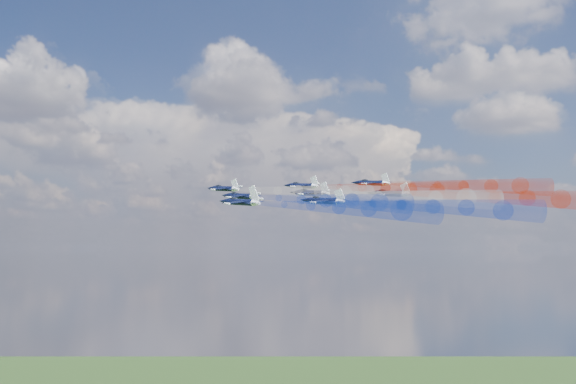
# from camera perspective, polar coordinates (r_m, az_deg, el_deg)

# --- Properties ---
(jet_lead) EXTENTS (15.31, 14.96, 5.63)m
(jet_lead) POSITION_cam_1_polar(r_m,az_deg,el_deg) (172.37, -5.33, 0.28)
(jet_lead) COLOR black
(trail_lead) EXTENTS (34.80, 25.63, 7.82)m
(trail_lead) POSITION_cam_1_polar(r_m,az_deg,el_deg) (154.88, 0.87, 0.05)
(trail_lead) COLOR white
(jet_inner_left) EXTENTS (15.31, 14.96, 5.63)m
(jet_inner_left) POSITION_cam_1_polar(r_m,az_deg,el_deg) (155.81, -3.95, -0.34)
(jet_inner_left) COLOR black
(trail_inner_left) EXTENTS (34.80, 25.63, 7.82)m
(trail_inner_left) POSITION_cam_1_polar(r_m,az_deg,el_deg) (138.90, 3.16, -0.67)
(trail_inner_left) COLOR #1739C4
(jet_inner_right) EXTENTS (15.31, 14.96, 5.63)m
(jet_inner_right) POSITION_cam_1_polar(r_m,az_deg,el_deg) (171.01, 1.19, 0.52)
(jet_inner_right) COLOR black
(trail_inner_right) EXTENTS (34.80, 25.63, 7.82)m
(trail_inner_right) POSITION_cam_1_polar(r_m,az_deg,el_deg) (155.75, 8.10, 0.31)
(trail_inner_right) COLOR red
(jet_outer_left) EXTENTS (15.31, 14.96, 5.63)m
(jet_outer_left) POSITION_cam_1_polar(r_m,az_deg,el_deg) (137.18, -3.95, -0.84)
(jet_outer_left) COLOR black
(trail_outer_left) EXTENTS (34.80, 25.63, 7.82)m
(trail_outer_left) POSITION_cam_1_polar(r_m,az_deg,el_deg) (120.43, 4.25, -1.29)
(trail_outer_left) COLOR #1739C4
(jet_center_third) EXTENTS (15.31, 14.96, 5.63)m
(jet_center_third) POSITION_cam_1_polar(r_m,az_deg,el_deg) (153.10, 1.90, -0.08)
(jet_center_third) COLOR black
(trail_center_third) EXTENTS (34.80, 25.63, 7.82)m
(trail_center_third) POSITION_cam_1_polar(r_m,az_deg,el_deg) (138.26, 9.77, -0.38)
(trail_center_third) COLOR white
(jet_outer_right) EXTENTS (15.31, 14.96, 5.63)m
(jet_outer_right) POSITION_cam_1_polar(r_m,az_deg,el_deg) (171.07, 6.96, 0.75)
(jet_outer_right) COLOR black
(trail_outer_right) EXTENTS (34.80, 25.63, 7.82)m
(trail_outer_right) POSITION_cam_1_polar(r_m,az_deg,el_deg) (157.96, 14.34, 0.56)
(trail_outer_right) COLOR red
(jet_rear_left) EXTENTS (15.31, 14.96, 5.63)m
(jet_rear_left) POSITION_cam_1_polar(r_m,az_deg,el_deg) (138.24, 3.01, -0.75)
(jet_rear_left) COLOR black
(trail_rear_left) EXTENTS (34.80, 25.63, 7.82)m
(trail_rear_left) POSITION_cam_1_polar(r_m,az_deg,el_deg) (123.98, 11.93, -1.16)
(trail_rear_left) COLOR #1739C4
(jet_rear_right) EXTENTS (15.31, 14.96, 5.63)m
(jet_rear_right) POSITION_cam_1_polar(r_m,az_deg,el_deg) (154.85, 8.45, -0.13)
(jet_rear_right) COLOR black
(trail_rear_right) EXTENTS (34.80, 25.63, 7.82)m
(trail_rear_right) POSITION_cam_1_polar(r_m,az_deg,el_deg) (142.48, 16.79, -0.43)
(trail_rear_right) COLOR red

